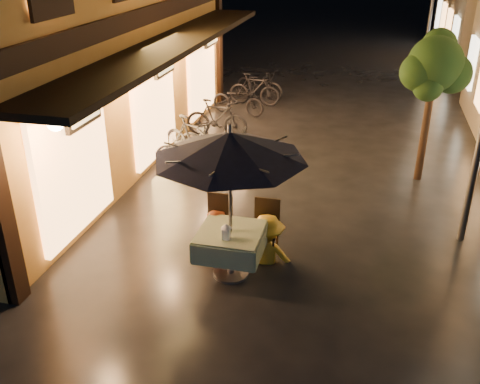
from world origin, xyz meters
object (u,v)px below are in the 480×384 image
(bicycle_0, at_px, (188,148))
(table_lantern, at_px, (226,231))
(person_orange, at_px, (213,212))
(cafe_table, at_px, (231,242))
(person_yellow, at_px, (267,218))
(patio_umbrella, at_px, (230,146))

(bicycle_0, bearing_deg, table_lantern, -178.41)
(table_lantern, xyz_separation_m, person_orange, (-0.42, 0.75, -0.14))
(table_lantern, height_order, bicycle_0, table_lantern)
(table_lantern, bearing_deg, cafe_table, 90.00)
(person_yellow, bearing_deg, table_lantern, 50.46)
(patio_umbrella, distance_m, person_orange, 1.52)
(person_orange, bearing_deg, person_yellow, 170.09)
(patio_umbrella, relative_size, table_lantern, 9.84)
(person_yellow, distance_m, bicycle_0, 4.36)
(patio_umbrella, bearing_deg, bicycle_0, 116.96)
(patio_umbrella, relative_size, person_yellow, 1.60)
(bicycle_0, bearing_deg, patio_umbrella, -177.12)
(person_yellow, bearing_deg, cafe_table, 41.15)
(person_orange, height_order, person_yellow, person_orange)
(cafe_table, distance_m, person_orange, 0.69)
(patio_umbrella, height_order, person_orange, patio_umbrella)
(patio_umbrella, xyz_separation_m, table_lantern, (0.00, -0.24, -1.23))
(cafe_table, xyz_separation_m, bicycle_0, (-2.08, 4.09, -0.19))
(patio_umbrella, height_order, bicycle_0, patio_umbrella)
(person_orange, bearing_deg, bicycle_0, -78.35)
(cafe_table, bearing_deg, person_yellow, 51.16)
(bicycle_0, bearing_deg, person_orange, -179.18)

